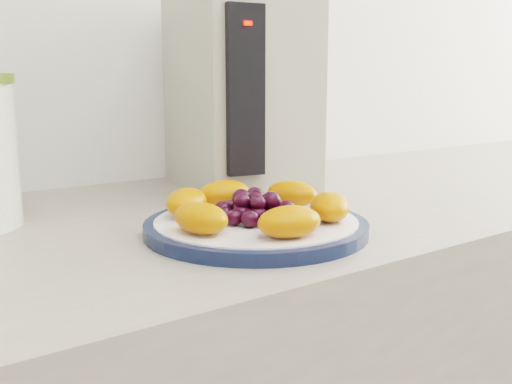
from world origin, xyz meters
TOP-DOWN VIEW (x-y plane):
  - plate_rim at (0.06, 1.07)m, footprint 0.27×0.27m
  - plate_face at (0.06, 1.07)m, footprint 0.24×0.24m
  - appliance_body at (0.21, 1.33)m, footprint 0.23×0.29m
  - appliance_panel at (0.14, 1.20)m, footprint 0.06×0.03m
  - appliance_led at (0.14, 1.19)m, footprint 0.01×0.01m
  - fruit_plate at (0.06, 1.07)m, footprint 0.23×0.23m

SIDE VIEW (x-z plane):
  - plate_rim at x=0.06m, z-range 0.90..0.91m
  - plate_face at x=0.06m, z-range 0.90..0.92m
  - fruit_plate at x=0.06m, z-range 0.92..0.95m
  - appliance_body at x=0.21m, z-range 0.90..1.22m
  - appliance_panel at x=0.14m, z-range 0.95..1.18m
  - appliance_led at x=0.14m, z-range 1.15..1.16m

